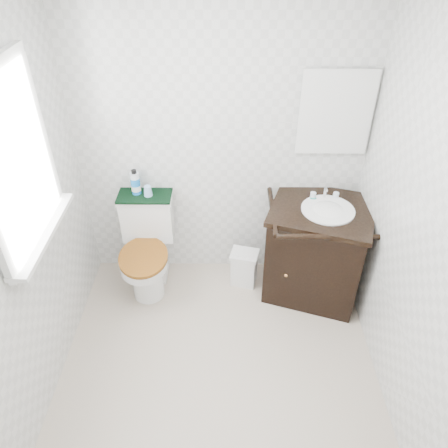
{
  "coord_description": "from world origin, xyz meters",
  "views": [
    {
      "loc": [
        0.06,
        -1.77,
        2.65
      ],
      "look_at": [
        0.03,
        0.75,
        0.78
      ],
      "focal_mm": 35.0,
      "sensor_mm": 36.0,
      "label": 1
    }
  ],
  "objects_px": {
    "toilet": "(148,250)",
    "mouthwash_bottle": "(135,183)",
    "vanity": "(317,248)",
    "trash_bin": "(244,268)",
    "cup": "(148,191)"
  },
  "relations": [
    {
      "from": "toilet",
      "to": "mouthwash_bottle",
      "type": "relative_size",
      "value": 3.85
    },
    {
      "from": "toilet",
      "to": "vanity",
      "type": "height_order",
      "value": "vanity"
    },
    {
      "from": "toilet",
      "to": "vanity",
      "type": "xyz_separation_m",
      "value": [
        1.36,
        -0.06,
        0.09
      ]
    },
    {
      "from": "toilet",
      "to": "trash_bin",
      "type": "bearing_deg",
      "value": 0.1
    },
    {
      "from": "toilet",
      "to": "cup",
      "type": "distance_m",
      "value": 0.52
    },
    {
      "from": "toilet",
      "to": "mouthwash_bottle",
      "type": "height_order",
      "value": "mouthwash_bottle"
    },
    {
      "from": "vanity",
      "to": "mouthwash_bottle",
      "type": "xyz_separation_m",
      "value": [
        -1.42,
        0.21,
        0.47
      ]
    },
    {
      "from": "vanity",
      "to": "trash_bin",
      "type": "bearing_deg",
      "value": 173.35
    },
    {
      "from": "toilet",
      "to": "cup",
      "type": "relative_size",
      "value": 9.49
    },
    {
      "from": "trash_bin",
      "to": "vanity",
      "type": "bearing_deg",
      "value": -6.65
    },
    {
      "from": "vanity",
      "to": "cup",
      "type": "distance_m",
      "value": 1.4
    },
    {
      "from": "trash_bin",
      "to": "cup",
      "type": "distance_m",
      "value": 1.03
    },
    {
      "from": "cup",
      "to": "vanity",
      "type": "bearing_deg",
      "value": -7.72
    },
    {
      "from": "mouthwash_bottle",
      "to": "cup",
      "type": "bearing_deg",
      "value": -18.92
    },
    {
      "from": "mouthwash_bottle",
      "to": "cup",
      "type": "height_order",
      "value": "mouthwash_bottle"
    }
  ]
}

